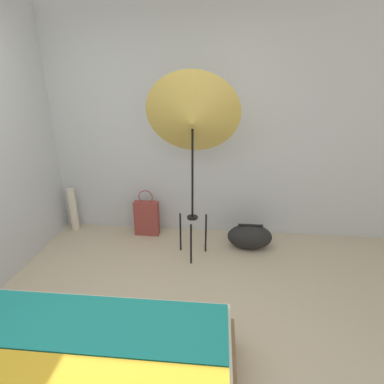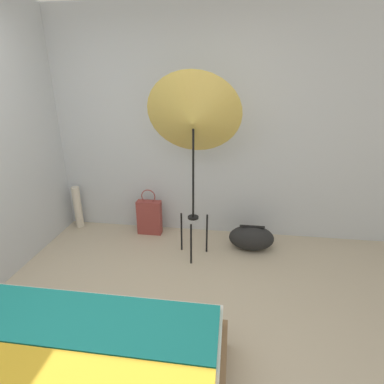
# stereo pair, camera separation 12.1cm
# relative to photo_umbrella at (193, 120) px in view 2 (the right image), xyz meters

# --- Properties ---
(ground_plane) EXTENTS (14.00, 14.00, 0.00)m
(ground_plane) POSITION_rel_photo_umbrella_xyz_m (-0.38, -1.50, -1.47)
(ground_plane) COLOR tan
(wall_back) EXTENTS (8.00, 0.05, 2.60)m
(wall_back) POSITION_rel_photo_umbrella_xyz_m (-0.38, 0.62, -0.17)
(wall_back) COLOR #B7BCC1
(wall_back) RESTS_ON ground_plane
(photo_umbrella) EXTENTS (0.91, 0.58, 1.92)m
(photo_umbrella) POSITION_rel_photo_umbrella_xyz_m (0.00, 0.00, 0.00)
(photo_umbrella) COLOR black
(photo_umbrella) RESTS_ON ground_plane
(tote_bag) EXTENTS (0.30, 0.12, 0.59)m
(tote_bag) POSITION_rel_photo_umbrella_xyz_m (-0.61, 0.42, -1.25)
(tote_bag) COLOR brown
(tote_bag) RESTS_ON ground_plane
(duffel_bag) EXTENTS (0.50, 0.29, 0.29)m
(duffel_bag) POSITION_rel_photo_umbrella_xyz_m (0.64, 0.21, -1.33)
(duffel_bag) COLOR black
(duffel_bag) RESTS_ON ground_plane
(paper_roll) EXTENTS (0.10, 0.10, 0.55)m
(paper_roll) POSITION_rel_photo_umbrella_xyz_m (-1.57, 0.47, -1.20)
(paper_roll) COLOR beige
(paper_roll) RESTS_ON ground_plane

